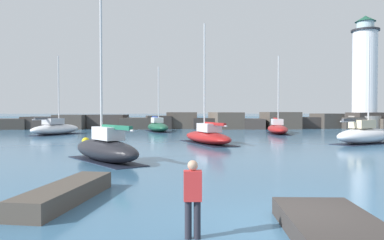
{
  "coord_description": "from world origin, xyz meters",
  "views": [
    {
      "loc": [
        -2.47,
        -8.07,
        2.56
      ],
      "look_at": [
        -1.31,
        24.72,
        1.74
      ],
      "focal_mm": 35.0,
      "sensor_mm": 36.0,
      "label": 1
    }
  ],
  "objects_px": {
    "sailboat_moored_5": "(158,126)",
    "sailboat_moored_2": "(364,135)",
    "lighthouse": "(365,78)",
    "sailboat_moored_0": "(277,128)",
    "sailboat_moored_3": "(55,129)",
    "person_on_rocks": "(193,195)",
    "sailboat_moored_1": "(207,136)",
    "mooring_buoy_far_side": "(86,141)",
    "sailboat_moored_6": "(106,148)"
  },
  "relations": [
    {
      "from": "sailboat_moored_2",
      "to": "sailboat_moored_6",
      "type": "relative_size",
      "value": 0.88
    },
    {
      "from": "sailboat_moored_0",
      "to": "sailboat_moored_5",
      "type": "height_order",
      "value": "sailboat_moored_0"
    },
    {
      "from": "lighthouse",
      "to": "sailboat_moored_0",
      "type": "relative_size",
      "value": 1.93
    },
    {
      "from": "mooring_buoy_far_side",
      "to": "sailboat_moored_2",
      "type": "bearing_deg",
      "value": 1.19
    },
    {
      "from": "sailboat_moored_2",
      "to": "sailboat_moored_5",
      "type": "distance_m",
      "value": 24.34
    },
    {
      "from": "lighthouse",
      "to": "person_on_rocks",
      "type": "xyz_separation_m",
      "value": [
        -27.11,
        -46.81,
        -6.43
      ]
    },
    {
      "from": "mooring_buoy_far_side",
      "to": "person_on_rocks",
      "type": "distance_m",
      "value": 21.72
    },
    {
      "from": "mooring_buoy_far_side",
      "to": "sailboat_moored_6",
      "type": "bearing_deg",
      "value": -70.28
    },
    {
      "from": "sailboat_moored_1",
      "to": "sailboat_moored_2",
      "type": "distance_m",
      "value": 12.13
    },
    {
      "from": "sailboat_moored_1",
      "to": "sailboat_moored_3",
      "type": "bearing_deg",
      "value": 143.73
    },
    {
      "from": "sailboat_moored_1",
      "to": "sailboat_moored_5",
      "type": "xyz_separation_m",
      "value": [
        -4.82,
        16.79,
        0.06
      ]
    },
    {
      "from": "sailboat_moored_1",
      "to": "mooring_buoy_far_side",
      "type": "relative_size",
      "value": 12.15
    },
    {
      "from": "sailboat_moored_0",
      "to": "mooring_buoy_far_side",
      "type": "bearing_deg",
      "value": -143.2
    },
    {
      "from": "person_on_rocks",
      "to": "sailboat_moored_2",
      "type": "bearing_deg",
      "value": 56.12
    },
    {
      "from": "sailboat_moored_0",
      "to": "sailboat_moored_1",
      "type": "height_order",
      "value": "sailboat_moored_1"
    },
    {
      "from": "lighthouse",
      "to": "sailboat_moored_6",
      "type": "height_order",
      "value": "lighthouse"
    },
    {
      "from": "lighthouse",
      "to": "person_on_rocks",
      "type": "distance_m",
      "value": 54.47
    },
    {
      "from": "sailboat_moored_1",
      "to": "sailboat_moored_0",
      "type": "bearing_deg",
      "value": 54.37
    },
    {
      "from": "sailboat_moored_5",
      "to": "lighthouse",
      "type": "bearing_deg",
      "value": 15.61
    },
    {
      "from": "sailboat_moored_0",
      "to": "sailboat_moored_3",
      "type": "distance_m",
      "value": 24.21
    },
    {
      "from": "sailboat_moored_3",
      "to": "person_on_rocks",
      "type": "height_order",
      "value": "sailboat_moored_3"
    },
    {
      "from": "sailboat_moored_0",
      "to": "person_on_rocks",
      "type": "relative_size",
      "value": 5.43
    },
    {
      "from": "sailboat_moored_0",
      "to": "sailboat_moored_6",
      "type": "bearing_deg",
      "value": -123.34
    },
    {
      "from": "sailboat_moored_1",
      "to": "sailboat_moored_3",
      "type": "height_order",
      "value": "sailboat_moored_1"
    },
    {
      "from": "mooring_buoy_far_side",
      "to": "sailboat_moored_0",
      "type": "bearing_deg",
      "value": 36.8
    },
    {
      "from": "sailboat_moored_5",
      "to": "sailboat_moored_0",
      "type": "bearing_deg",
      "value": -18.47
    },
    {
      "from": "sailboat_moored_5",
      "to": "mooring_buoy_far_side",
      "type": "bearing_deg",
      "value": -103.48
    },
    {
      "from": "sailboat_moored_3",
      "to": "mooring_buoy_far_side",
      "type": "height_order",
      "value": "sailboat_moored_3"
    },
    {
      "from": "lighthouse",
      "to": "sailboat_moored_2",
      "type": "height_order",
      "value": "lighthouse"
    },
    {
      "from": "sailboat_moored_1",
      "to": "sailboat_moored_6",
      "type": "xyz_separation_m",
      "value": [
        -5.91,
        -10.09,
        0.1
      ]
    },
    {
      "from": "lighthouse",
      "to": "sailboat_moored_5",
      "type": "height_order",
      "value": "lighthouse"
    },
    {
      "from": "lighthouse",
      "to": "mooring_buoy_far_side",
      "type": "xyz_separation_m",
      "value": [
        -34.28,
        -26.31,
        -7.01
      ]
    },
    {
      "from": "sailboat_moored_3",
      "to": "person_on_rocks",
      "type": "relative_size",
      "value": 5.35
    },
    {
      "from": "sailboat_moored_0",
      "to": "sailboat_moored_3",
      "type": "xyz_separation_m",
      "value": [
        -24.19,
        -0.94,
        0.06
      ]
    },
    {
      "from": "sailboat_moored_2",
      "to": "sailboat_moored_3",
      "type": "xyz_separation_m",
      "value": [
        -27.52,
        12.01,
        -0.05
      ]
    },
    {
      "from": "sailboat_moored_0",
      "to": "sailboat_moored_5",
      "type": "bearing_deg",
      "value": 161.53
    },
    {
      "from": "sailboat_moored_5",
      "to": "sailboat_moored_2",
      "type": "bearing_deg",
      "value": -45.94
    },
    {
      "from": "sailboat_moored_0",
      "to": "sailboat_moored_6",
      "type": "distance_m",
      "value": 26.74
    },
    {
      "from": "sailboat_moored_1",
      "to": "sailboat_moored_2",
      "type": "relative_size",
      "value": 1.14
    },
    {
      "from": "lighthouse",
      "to": "sailboat_moored_6",
      "type": "xyz_separation_m",
      "value": [
        -31.08,
        -35.26,
        -6.63
      ]
    },
    {
      "from": "sailboat_moored_3",
      "to": "lighthouse",
      "type": "bearing_deg",
      "value": 18.86
    },
    {
      "from": "sailboat_moored_2",
      "to": "sailboat_moored_6",
      "type": "xyz_separation_m",
      "value": [
        -18.02,
        -9.39,
        -0.03
      ]
    },
    {
      "from": "sailboat_moored_5",
      "to": "mooring_buoy_far_side",
      "type": "relative_size",
      "value": 10.11
    },
    {
      "from": "sailboat_moored_2",
      "to": "sailboat_moored_3",
      "type": "height_order",
      "value": "sailboat_moored_3"
    },
    {
      "from": "sailboat_moored_0",
      "to": "sailboat_moored_2",
      "type": "height_order",
      "value": "sailboat_moored_0"
    },
    {
      "from": "sailboat_moored_5",
      "to": "person_on_rocks",
      "type": "height_order",
      "value": "sailboat_moored_5"
    },
    {
      "from": "sailboat_moored_3",
      "to": "person_on_rocks",
      "type": "distance_m",
      "value": 35.59
    },
    {
      "from": "sailboat_moored_5",
      "to": "sailboat_moored_3",
      "type": "bearing_deg",
      "value": -152.62
    },
    {
      "from": "sailboat_moored_1",
      "to": "lighthouse",
      "type": "bearing_deg",
      "value": 45.01
    },
    {
      "from": "lighthouse",
      "to": "sailboat_moored_5",
      "type": "distance_m",
      "value": 31.84
    }
  ]
}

